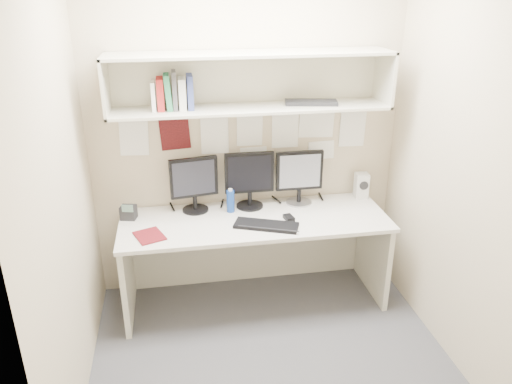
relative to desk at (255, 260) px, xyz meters
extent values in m
cube|color=#424247|center=(0.00, -0.65, -0.37)|extent=(2.40, 2.00, 0.01)
cube|color=#BEAE91|center=(0.00, 0.35, 0.93)|extent=(2.40, 0.02, 2.60)
cube|color=#BEAE91|center=(0.00, -1.65, 0.93)|extent=(2.40, 0.02, 2.60)
cube|color=#BEAE91|center=(-1.20, -0.65, 0.93)|extent=(0.02, 2.00, 2.60)
cube|color=#BEAE91|center=(1.20, -0.65, 0.93)|extent=(0.02, 2.00, 2.60)
cube|color=beige|center=(0.00, -0.01, 0.35)|extent=(2.00, 0.70, 0.03)
cube|color=beige|center=(0.00, 0.32, -0.02)|extent=(1.96, 0.02, 0.70)
cube|color=beige|center=(0.00, 0.16, 1.16)|extent=(2.00, 0.38, 0.02)
cube|color=beige|center=(0.00, 0.16, 1.54)|extent=(2.00, 0.38, 0.02)
cube|color=beige|center=(0.00, 0.34, 1.35)|extent=(2.00, 0.02, 0.40)
cube|color=beige|center=(-0.99, 0.16, 1.35)|extent=(0.02, 0.38, 0.40)
cube|color=beige|center=(0.99, 0.16, 1.35)|extent=(0.02, 0.38, 0.40)
cylinder|color=black|center=(-0.43, 0.21, 0.37)|extent=(0.20, 0.20, 0.01)
cylinder|color=black|center=(-0.43, 0.21, 0.43)|extent=(0.03, 0.03, 0.10)
cube|color=black|center=(-0.43, 0.22, 0.63)|extent=(0.37, 0.10, 0.31)
cube|color=black|center=(-0.43, 0.20, 0.63)|extent=(0.32, 0.06, 0.27)
cylinder|color=black|center=(0.00, 0.21, 0.37)|extent=(0.21, 0.21, 0.02)
cylinder|color=black|center=(0.00, 0.21, 0.43)|extent=(0.03, 0.03, 0.10)
cube|color=black|center=(0.00, 0.22, 0.65)|extent=(0.38, 0.04, 0.32)
cube|color=black|center=(0.00, 0.20, 0.65)|extent=(0.33, 0.01, 0.28)
cylinder|color=#A5A5AA|center=(0.39, 0.21, 0.37)|extent=(0.20, 0.20, 0.01)
cylinder|color=black|center=(0.39, 0.21, 0.43)|extent=(0.03, 0.03, 0.10)
cube|color=black|center=(0.39, 0.22, 0.64)|extent=(0.37, 0.04, 0.31)
cube|color=#A5A4A9|center=(0.39, 0.20, 0.64)|extent=(0.32, 0.00, 0.27)
cube|color=black|center=(0.06, -0.16, 0.37)|extent=(0.49, 0.32, 0.02)
cube|color=black|center=(0.25, -0.07, 0.38)|extent=(0.08, 0.11, 0.03)
cube|color=beige|center=(0.92, 0.24, 0.47)|extent=(0.11, 0.11, 0.21)
cylinder|color=black|center=(0.92, 0.19, 0.49)|extent=(0.07, 0.01, 0.07)
cylinder|color=navy|center=(-0.16, 0.14, 0.45)|extent=(0.06, 0.06, 0.17)
cylinder|color=white|center=(-0.16, 0.14, 0.54)|extent=(0.03, 0.03, 0.02)
cube|color=#5D1015|center=(-0.77, -0.17, 0.37)|extent=(0.24, 0.27, 0.01)
cube|color=black|center=(-0.93, 0.15, 0.41)|extent=(0.13, 0.12, 0.10)
cube|color=#4C6659|center=(-0.93, 0.10, 0.47)|extent=(0.08, 0.03, 0.06)
cube|color=white|center=(-0.68, 0.18, 1.27)|extent=(0.03, 0.16, 0.20)
cube|color=#A51F1E|center=(-0.63, 0.18, 1.28)|extent=(0.05, 0.16, 0.22)
cube|color=#2B8356|center=(-0.58, 0.18, 1.30)|extent=(0.04, 0.16, 0.24)
cube|color=#47464B|center=(-0.53, 0.18, 1.31)|extent=(0.03, 0.16, 0.27)
cube|color=silver|center=(-0.48, 0.18, 1.28)|extent=(0.05, 0.16, 0.21)
cube|color=#354184|center=(-0.43, 0.18, 1.29)|extent=(0.04, 0.16, 0.24)
cube|color=black|center=(0.45, 0.16, 1.19)|extent=(0.40, 0.21, 0.03)
camera|label=1|loc=(-0.56, -3.32, 2.00)|focal=35.00mm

